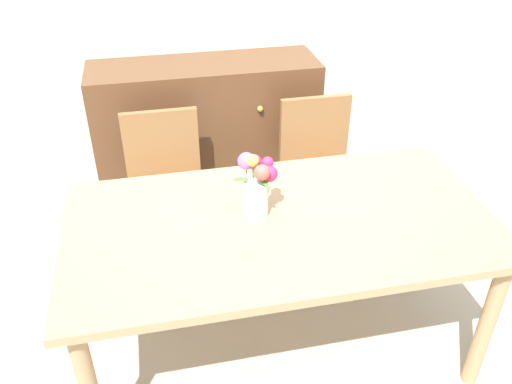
{
  "coord_description": "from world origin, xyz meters",
  "views": [
    {
      "loc": [
        -0.48,
        -1.76,
        2.09
      ],
      "look_at": [
        -0.09,
        0.05,
        0.88
      ],
      "focal_mm": 37.15,
      "sensor_mm": 36.0,
      "label": 1
    }
  ],
  "objects_px": {
    "dining_table": "(280,235)",
    "flower_vase": "(257,184)",
    "chair_right": "(318,164)",
    "chair_left": "(166,181)",
    "dresser": "(207,138)"
  },
  "relations": [
    {
      "from": "chair_right",
      "to": "dresser",
      "type": "height_order",
      "value": "dresser"
    },
    {
      "from": "chair_left",
      "to": "flower_vase",
      "type": "bearing_deg",
      "value": 115.61
    },
    {
      "from": "dining_table",
      "to": "chair_right",
      "type": "height_order",
      "value": "chair_right"
    },
    {
      "from": "dining_table",
      "to": "chair_right",
      "type": "relative_size",
      "value": 2.03
    },
    {
      "from": "dining_table",
      "to": "flower_vase",
      "type": "bearing_deg",
      "value": 142.74
    },
    {
      "from": "chair_left",
      "to": "chair_right",
      "type": "xyz_separation_m",
      "value": [
        0.9,
        0.0,
        0.0
      ]
    },
    {
      "from": "chair_left",
      "to": "dresser",
      "type": "height_order",
      "value": "dresser"
    },
    {
      "from": "dresser",
      "to": "chair_left",
      "type": "bearing_deg",
      "value": -120.99
    },
    {
      "from": "chair_right",
      "to": "flower_vase",
      "type": "xyz_separation_m",
      "value": [
        -0.54,
        -0.76,
        0.4
      ]
    },
    {
      "from": "dining_table",
      "to": "chair_left",
      "type": "distance_m",
      "value": 0.95
    },
    {
      "from": "dining_table",
      "to": "dresser",
      "type": "relative_size",
      "value": 1.3
    },
    {
      "from": "chair_right",
      "to": "flower_vase",
      "type": "bearing_deg",
      "value": 54.57
    },
    {
      "from": "chair_left",
      "to": "chair_right",
      "type": "distance_m",
      "value": 0.9
    },
    {
      "from": "dining_table",
      "to": "flower_vase",
      "type": "distance_m",
      "value": 0.26
    },
    {
      "from": "dining_table",
      "to": "dresser",
      "type": "bearing_deg",
      "value": 96.24
    }
  ]
}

